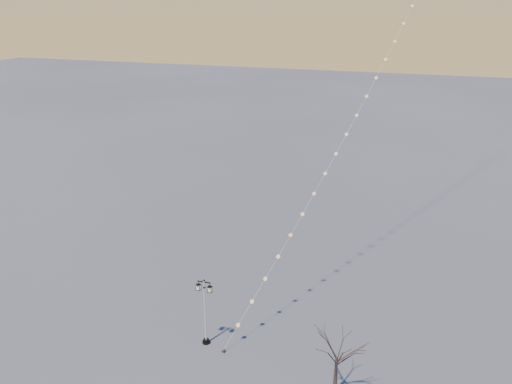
% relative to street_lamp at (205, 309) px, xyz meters
% --- Properties ---
extents(ground, '(300.00, 300.00, 0.00)m').
position_rel_street_lamp_xyz_m(ground, '(2.66, -2.03, -2.72)').
color(ground, '#4D4E4F').
rests_on(ground, ground).
extents(street_lamp, '(1.25, 0.55, 4.92)m').
position_rel_street_lamp_xyz_m(street_lamp, '(0.00, 0.00, 0.00)').
color(street_lamp, black).
rests_on(street_lamp, ground).
extents(bare_tree, '(2.66, 2.66, 4.41)m').
position_rel_street_lamp_xyz_m(bare_tree, '(9.25, -1.84, 0.34)').
color(bare_tree, '#372A26').
rests_on(bare_tree, ground).
extents(kite_train, '(15.24, 41.98, 40.16)m').
position_rel_street_lamp_xyz_m(kite_train, '(8.83, 20.13, 17.26)').
color(kite_train, '#392520').
rests_on(kite_train, ground).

